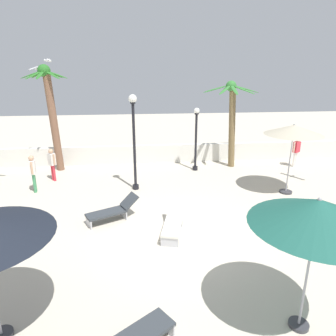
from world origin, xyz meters
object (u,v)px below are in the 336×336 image
guest_1 (296,149)px  lounge_chair_0 (113,210)px  palm_tree_1 (232,113)px  guest_2 (33,170)px  seagull_1 (48,60)px  seagull_0 (38,68)px  lamp_post_1 (196,137)px  lounge_chair_2 (173,222)px  palm_tree_2 (51,107)px  patio_umbrella_1 (294,131)px  lamp_post_0 (134,135)px  patio_umbrella_3 (317,213)px  guest_3 (52,162)px

guest_1 → lounge_chair_0: bearing=-151.0°
palm_tree_1 → guest_2: (-9.57, -2.71, -1.95)m
guest_1 → seagull_1: (-13.26, 2.47, 4.62)m
seagull_0 → lamp_post_1: bearing=-12.3°
lounge_chair_2 → seagull_1: (-5.69, 8.84, 5.22)m
palm_tree_1 → palm_tree_2: 9.32m
patio_umbrella_1 → lamp_post_0: size_ratio=0.73×
guest_1 → patio_umbrella_1: bearing=-122.3°
lounge_chair_0 → palm_tree_1: bearing=44.0°
palm_tree_2 → lamp_post_0: size_ratio=1.29×
patio_umbrella_1 → palm_tree_2: bearing=158.0°
guest_1 → guest_2: bearing=-170.2°
patio_umbrella_3 → palm_tree_2: 13.64m
palm_tree_2 → lounge_chair_0: (3.33, -6.13, -2.94)m
lounge_chair_2 → lamp_post_0: bearing=107.1°
palm_tree_2 → lounge_chair_0: palm_tree_2 is taller
lamp_post_1 → seagull_0: (-8.02, 1.75, 3.39)m
lamp_post_0 → seagull_0: bearing=139.4°
guest_1 → guest_2: guest_2 is taller
patio_umbrella_3 → lounge_chair_0: bearing=129.0°
palm_tree_2 → lamp_post_1: (7.34, -0.81, -1.52)m
palm_tree_2 → guest_1: size_ratio=3.29×
seagull_0 → guest_1: bearing=-7.2°
patio_umbrella_3 → guest_2: 11.49m
lamp_post_0 → guest_2: (-4.41, 0.13, -1.48)m
patio_umbrella_3 → guest_1: 11.96m
patio_umbrella_1 → guest_2: patio_umbrella_1 is taller
patio_umbrella_1 → guest_2: size_ratio=1.82×
patio_umbrella_3 → guest_1: (5.40, 10.54, -1.66)m
lounge_chair_0 → seagull_0: bearing=119.6°
guest_2 → guest_1: bearing=9.8°
lounge_chair_0 → lounge_chair_2: 2.29m
seagull_1 → palm_tree_2: bearing=-79.5°
patio_umbrella_1 → seagull_1: (-11.02, 6.00, 2.84)m
patio_umbrella_1 → patio_umbrella_3: bearing=-114.3°
patio_umbrella_3 → palm_tree_2: palm_tree_2 is taller
lamp_post_0 → patio_umbrella_3: bearing=-67.3°
palm_tree_2 → guest_2: (-0.26, -3.07, -2.32)m
guest_2 → seagull_1: seagull_1 is taller
lounge_chair_2 → guest_1: 9.91m
lamp_post_1 → lounge_chair_2: lamp_post_1 is taller
lamp_post_0 → guest_1: 9.24m
lamp_post_0 → guest_2: lamp_post_0 is taller
palm_tree_1 → lamp_post_1: size_ratio=1.40×
patio_umbrella_3 → lounge_chair_2: patio_umbrella_3 is taller
guest_3 → lamp_post_1: bearing=6.9°
palm_tree_2 → guest_1: 13.18m
lounge_chair_2 → guest_2: bearing=144.0°
patio_umbrella_1 → seagull_0: bearing=155.2°
patio_umbrella_1 → palm_tree_1: bearing=109.5°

